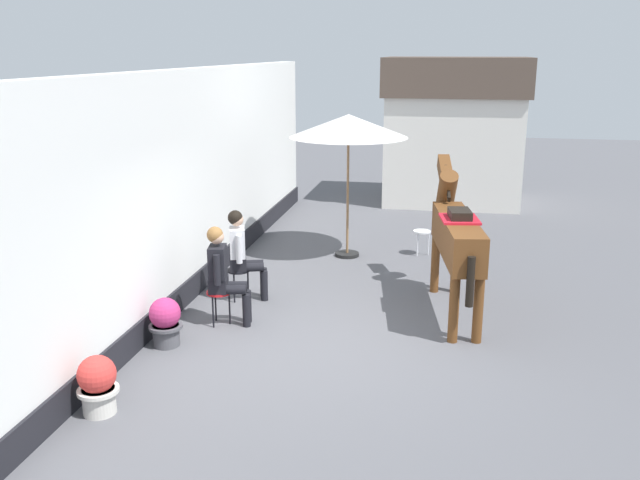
{
  "coord_description": "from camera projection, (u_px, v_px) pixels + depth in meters",
  "views": [
    {
      "loc": [
        1.38,
        -8.14,
        3.66
      ],
      "look_at": [
        -0.4,
        1.2,
        1.05
      ],
      "focal_mm": 38.91,
      "sensor_mm": 36.0,
      "label": 1
    }
  ],
  "objects": [
    {
      "name": "ground_plane",
      "position": [
        363.0,
        273.0,
        11.77
      ],
      "size": [
        40.0,
        40.0,
        0.0
      ],
      "primitive_type": "plane",
      "color": "#56565B"
    },
    {
      "name": "pub_facade_wall",
      "position": [
        183.0,
        196.0,
        10.4
      ],
      "size": [
        0.34,
        14.0,
        3.4
      ],
      "color": "white",
      "rests_on": "ground_plane"
    },
    {
      "name": "distant_cottage",
      "position": [
        454.0,
        129.0,
        16.9
      ],
      "size": [
        3.4,
        2.6,
        3.5
      ],
      "color": "silver",
      "rests_on": "ground_plane"
    },
    {
      "name": "seated_visitor_near",
      "position": [
        223.0,
        271.0,
        9.38
      ],
      "size": [
        0.61,
        0.48,
        1.39
      ],
      "color": "red",
      "rests_on": "ground_plane"
    },
    {
      "name": "seated_visitor_far",
      "position": [
        242.0,
        250.0,
        10.33
      ],
      "size": [
        0.61,
        0.48,
        1.39
      ],
      "color": "black",
      "rests_on": "ground_plane"
    },
    {
      "name": "saddled_horse_center",
      "position": [
        456.0,
        234.0,
        9.75
      ],
      "size": [
        0.77,
        2.98,
        2.06
      ],
      "color": "brown",
      "rests_on": "ground_plane"
    },
    {
      "name": "flower_planter_near",
      "position": [
        98.0,
        384.0,
        7.15
      ],
      "size": [
        0.43,
        0.43,
        0.64
      ],
      "color": "beige",
      "rests_on": "ground_plane"
    },
    {
      "name": "flower_planter_middle",
      "position": [
        165.0,
        321.0,
        8.81
      ],
      "size": [
        0.43,
        0.43,
        0.64
      ],
      "color": "#4C4C51",
      "rests_on": "ground_plane"
    },
    {
      "name": "cafe_parasol",
      "position": [
        348.0,
        127.0,
        12.13
      ],
      "size": [
        2.1,
        2.1,
        2.58
      ],
      "color": "black",
      "rests_on": "ground_plane"
    },
    {
      "name": "spare_stool_white",
      "position": [
        422.0,
        234.0,
        12.72
      ],
      "size": [
        0.32,
        0.32,
        0.46
      ],
      "color": "white",
      "rests_on": "ground_plane"
    }
  ]
}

